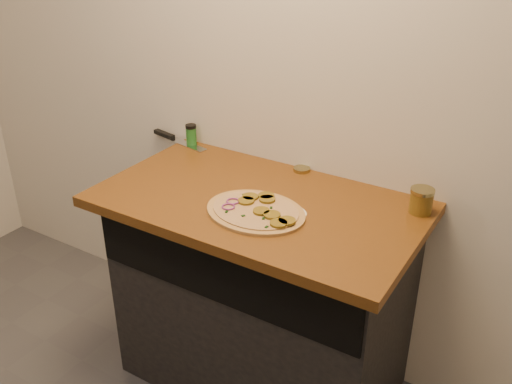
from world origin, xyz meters
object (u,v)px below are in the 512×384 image
Objects in this scene: chefs_knife at (175,139)px; salsa_jar at (421,201)px; spice_shaker at (191,135)px; pizza at (256,211)px.

chefs_knife is 3.69× the size of salsa_jar.
spice_shaker reaches higher than chefs_knife.
salsa_jar is at bearing 32.38° from pizza.
chefs_knife is 0.11m from spice_shaker.
spice_shaker reaches higher than pizza.
chefs_knife is at bearing 150.29° from pizza.
chefs_knife is at bearing 177.27° from spice_shaker.
spice_shaker is at bearing 176.00° from salsa_jar.
pizza is 4.32× the size of salsa_jar.
pizza is at bearing -29.71° from chefs_knife.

